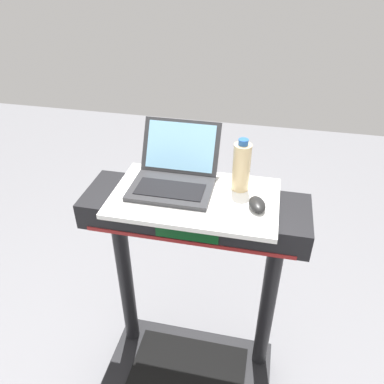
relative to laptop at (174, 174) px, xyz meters
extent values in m
cylinder|color=black|center=(-0.24, -0.07, -0.59)|extent=(0.07, 0.07, 0.83)
cylinder|color=black|center=(0.44, -0.07, -0.59)|extent=(0.07, 0.07, 0.83)
cube|color=black|center=(0.10, -0.07, -0.12)|extent=(0.90, 0.28, 0.11)
cube|color=#0C3F19|center=(0.10, -0.21, -0.12)|extent=(0.24, 0.01, 0.06)
cube|color=maroon|center=(0.10, -0.21, -0.16)|extent=(0.81, 0.00, 0.02)
cube|color=white|center=(0.10, -0.07, -0.05)|extent=(0.65, 0.39, 0.02)
cube|color=#2D2D30|center=(0.00, -0.05, -0.04)|extent=(0.32, 0.22, 0.02)
cube|color=black|center=(0.00, -0.07, -0.03)|extent=(0.27, 0.12, 0.00)
cube|color=#2D2D30|center=(0.00, 0.11, 0.07)|extent=(0.32, 0.12, 0.20)
cube|color=#8CCCF2|center=(0.00, 0.11, 0.07)|extent=(0.29, 0.10, 0.17)
ellipsoid|color=black|center=(0.34, -0.10, -0.03)|extent=(0.09, 0.11, 0.03)
cylinder|color=beige|center=(0.26, 0.02, 0.05)|extent=(0.07, 0.07, 0.19)
cylinder|color=#2659A5|center=(0.26, 0.02, 0.16)|extent=(0.04, 0.04, 0.02)
camera|label=1|loc=(0.35, -1.28, 0.79)|focal=35.80mm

